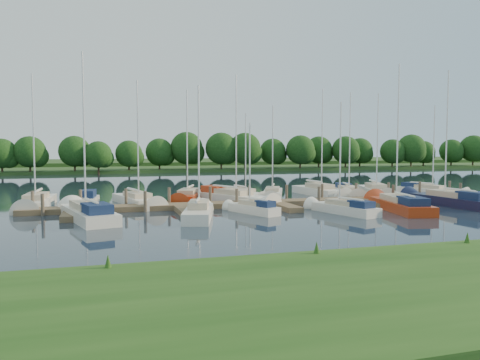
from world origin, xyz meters
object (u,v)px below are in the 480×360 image
object	(u,v)px
sailboat_n_0	(36,204)
sailboat_n_5	(244,195)
sailboat_s_2	(253,209)
dock	(276,204)
motorboat	(88,201)

from	to	relation	value
sailboat_n_0	sailboat_n_5	bearing A→B (deg)	-170.76
sailboat_n_5	sailboat_s_2	world-z (taller)	sailboat_n_5
dock	motorboat	distance (m)	16.17
sailboat_n_5	sailboat_s_2	distance (m)	10.67
sailboat_n_0	sailboat_s_2	size ratio (longest dim) A/B	1.59
sailboat_n_5	motorboat	bearing A→B (deg)	-8.25
motorboat	sailboat_s_2	bearing A→B (deg)	148.74
sailboat_n_0	sailboat_n_5	distance (m)	18.54
sailboat_n_0	sailboat_n_5	xyz separation A→B (m)	(18.41, 2.19, -0.01)
sailboat_s_2	sailboat_n_0	bearing A→B (deg)	129.56
dock	sailboat_n_5	world-z (taller)	sailboat_n_5
motorboat	sailboat_s_2	distance (m)	15.09
sailboat_n_0	sailboat_n_5	size ratio (longest dim) A/B	1.32
sailboat_n_0	motorboat	size ratio (longest dim) A/B	2.25
sailboat_n_0	motorboat	distance (m)	4.12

